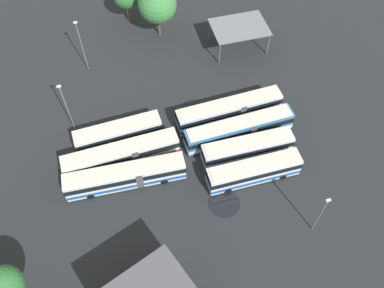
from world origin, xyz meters
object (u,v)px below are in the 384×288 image
(bus_row0_slot0, at_px, (230,110))
(lamp_post_far_corner, at_px, (321,214))
(maintenance_shelter, at_px, (239,28))
(bus_row1_slot2, at_px, (126,176))
(bus_row0_slot2, at_px, (247,148))
(lamp_post_near_entrance, at_px, (82,45))
(tree_west_edge, at_px, (157,4))
(bus_row1_slot0, at_px, (118,133))
(tree_northeast, at_px, (3,287))
(bus_row0_slot1, at_px, (239,129))
(bus_row1_slot1, at_px, (122,154))
(lamp_post_mid_lot, at_px, (67,107))
(bus_row0_slot3, at_px, (254,171))

(bus_row0_slot0, xyz_separation_m, lamp_post_far_corner, (-2.81, 19.89, 2.48))
(maintenance_shelter, bearing_deg, lamp_post_far_corner, 82.16)
(bus_row0_slot0, height_order, bus_row1_slot2, same)
(bus_row0_slot2, height_order, bus_row1_slot2, same)
(maintenance_shelter, relative_size, lamp_post_near_entrance, 1.01)
(tree_west_edge, bearing_deg, bus_row1_slot0, 58.51)
(tree_northeast, bearing_deg, bus_row0_slot1, -159.03)
(tree_west_edge, bearing_deg, bus_row1_slot1, 61.71)
(bus_row0_slot2, bearing_deg, bus_row0_slot0, -93.16)
(lamp_post_far_corner, bearing_deg, bus_row0_slot1, -79.86)
(bus_row0_slot2, bearing_deg, lamp_post_mid_lot, -30.90)
(bus_row0_slot1, distance_m, tree_northeast, 34.78)
(bus_row1_slot0, relative_size, lamp_post_near_entrance, 1.29)
(bus_row0_slot2, relative_size, tree_west_edge, 1.36)
(bus_row0_slot2, xyz_separation_m, tree_northeast, (32.03, 9.02, 3.19))
(maintenance_shelter, relative_size, lamp_post_far_corner, 1.22)
(bus_row0_slot0, height_order, lamp_post_near_entrance, lamp_post_near_entrance)
(maintenance_shelter, bearing_deg, bus_row0_slot3, 70.74)
(tree_west_edge, bearing_deg, tree_northeast, 52.84)
(bus_row1_slot1, xyz_separation_m, lamp_post_near_entrance, (0.82, -19.42, 3.30))
(lamp_post_near_entrance, height_order, lamp_post_mid_lot, lamp_post_near_entrance)
(bus_row1_slot2, bearing_deg, lamp_post_far_corner, 144.40)
(bus_row0_slot0, relative_size, tree_northeast, 2.17)
(bus_row1_slot2, distance_m, lamp_post_far_corner, 24.56)
(bus_row0_slot2, distance_m, bus_row1_slot0, 17.98)
(lamp_post_near_entrance, bearing_deg, bus_row1_slot0, 94.62)
(bus_row0_slot3, xyz_separation_m, bus_row1_slot1, (15.59, -8.50, 0.00))
(lamp_post_mid_lot, distance_m, lamp_post_far_corner, 35.65)
(bus_row0_slot2, height_order, tree_northeast, tree_northeast)
(bus_row0_slot0, height_order, tree_northeast, tree_northeast)
(bus_row0_slot3, relative_size, bus_row1_slot0, 1.04)
(bus_row1_slot1, relative_size, lamp_post_mid_lot, 1.73)
(bus_row1_slot0, distance_m, lamp_post_near_entrance, 16.22)
(bus_row1_slot1, xyz_separation_m, bus_row1_slot2, (0.36, 3.46, 0.00))
(bus_row0_slot0, xyz_separation_m, bus_row0_slot1, (0.08, 3.72, 0.00))
(lamp_post_near_entrance, bearing_deg, bus_row1_slot1, 92.43)
(bus_row1_slot0, distance_m, tree_northeast, 24.06)
(lamp_post_far_corner, bearing_deg, bus_row1_slot2, -35.60)
(bus_row1_slot1, height_order, tree_northeast, tree_northeast)
(bus_row0_slot2, distance_m, lamp_post_far_corner, 13.42)
(bus_row0_slot0, distance_m, lamp_post_far_corner, 20.24)
(bus_row1_slot1, xyz_separation_m, lamp_post_mid_lot, (5.22, -7.98, 3.16))
(bus_row1_slot1, bearing_deg, bus_row0_slot1, 174.76)
(bus_row0_slot0, bearing_deg, bus_row0_slot1, 88.77)
(bus_row1_slot0, height_order, lamp_post_near_entrance, lamp_post_near_entrance)
(bus_row1_slot0, bearing_deg, bus_row0_slot0, 175.07)
(bus_row1_slot0, distance_m, lamp_post_far_corner, 28.67)
(bus_row1_slot2, distance_m, tree_northeast, 18.85)
(maintenance_shelter, bearing_deg, lamp_post_mid_lot, 15.22)
(bus_row0_slot1, xyz_separation_m, lamp_post_mid_lot, (21.84, -9.51, 3.16))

